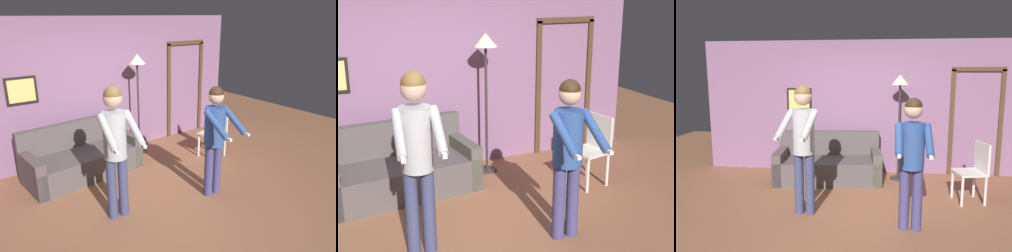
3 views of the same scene
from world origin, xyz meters
The scene contains 7 objects.
ground_plane centered at (0.00, 0.00, 0.00)m, with size 12.00×12.00×0.00m, color #925C3F.
back_wall_assembly centered at (0.02, 2.10, 1.30)m, with size 6.40×0.10×2.60m.
couch centered at (-0.60, 1.45, 0.28)m, with size 1.97×1.03×0.87m.
torchiere_lamp centered at (0.68, 1.66, 1.60)m, with size 0.32×0.32×1.94m.
person_standing_left centered at (-0.70, -0.05, 1.11)m, with size 0.49×0.71×1.81m.
person_standing_right centered at (0.74, -0.37, 1.01)m, with size 0.44×0.65×1.68m.
dining_chair_distant centered at (1.80, 0.69, 0.53)m, with size 0.50×0.50×0.93m.
Camera 1 is at (-2.44, -3.55, 2.63)m, focal length 35.00 mm.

